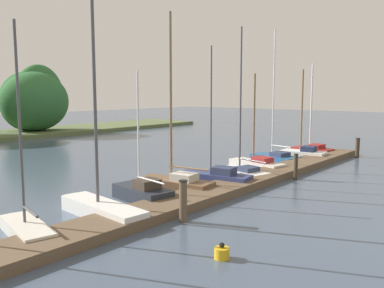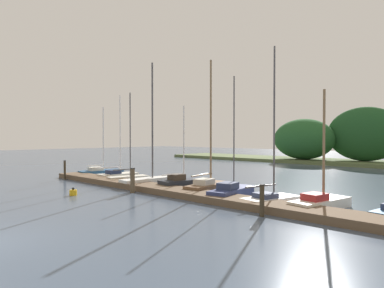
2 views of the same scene
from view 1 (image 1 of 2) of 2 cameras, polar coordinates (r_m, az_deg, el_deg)
dock_pier at (r=18.24m, az=4.56°, el=-6.18°), size 29.14×1.80×0.35m
sailboat_2 at (r=13.80m, az=-22.13°, el=-10.51°), size 1.53×3.18×6.51m
sailboat_3 at (r=15.02m, az=-12.73°, el=-8.28°), size 1.38×4.36×8.27m
sailboat_4 at (r=16.92m, az=-7.09°, el=-6.57°), size 1.57×3.12×5.26m
sailboat_5 at (r=18.49m, az=-2.49°, el=-5.13°), size 1.57×3.82×7.85m
sailboat_6 at (r=19.76m, az=3.04°, el=-4.59°), size 1.64×3.79×6.54m
sailboat_7 at (r=21.67m, az=6.91°, el=-3.60°), size 1.88×3.37×7.69m
sailboat_8 at (r=23.81m, az=8.80°, el=-2.62°), size 1.69×3.72×5.44m
sailboat_9 at (r=26.77m, az=11.33°, el=-1.57°), size 1.87×3.44×8.25m
sailboat_10 at (r=28.14m, az=15.11°, el=-1.18°), size 1.51×3.09×5.85m
sailboat_11 at (r=30.43m, az=16.27°, el=-0.63°), size 1.68×3.06×6.37m
mooring_piling_1 at (r=14.04m, az=-1.24°, el=-7.93°), size 0.31×0.31×1.45m
mooring_piling_2 at (r=21.27m, az=14.26°, el=-3.09°), size 0.23×0.23×1.32m
mooring_piling_3 at (r=29.72m, az=22.04°, el=-0.49°), size 0.31×0.31×1.33m
channel_buoy_0 at (r=11.29m, az=4.17°, el=-14.86°), size 0.41×0.41×0.44m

